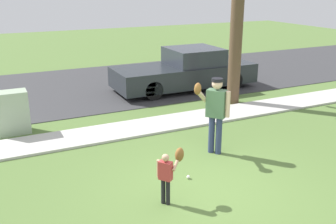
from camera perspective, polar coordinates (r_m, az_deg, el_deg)
The scene contains 9 objects.
ground_plane at distance 10.45m, azimuth -4.29°, elevation -2.65°, with size 48.00×48.00×0.00m, color #567538.
sidewalk_strip at distance 10.53m, azimuth -4.50°, elevation -2.32°, with size 36.00×1.20×0.06m, color beige.
road_surface at distance 15.10m, azimuth -11.42°, elevation 3.71°, with size 36.00×6.80×0.02m, color #38383A.
person_adult at distance 8.72m, azimuth 6.90°, elevation 0.62°, with size 0.89×0.51×1.77m.
person_child at distance 6.86m, azimuth 0.24°, elevation -8.34°, with size 0.54×0.30×1.01m.
baseball at distance 7.93m, azimuth 2.99°, elevation -9.50°, with size 0.07×0.07×0.07m, color white.
utility_cabinet at distance 10.81m, azimuth -21.98°, elevation -0.10°, with size 0.85×0.51×1.13m, color #9EB293.
street_tree_near at distance 12.44m, azimuth 10.22°, elevation 15.20°, with size 1.85×1.89×5.89m.
parked_pickup_dark at distance 14.37m, azimuth 2.66°, elevation 6.04°, with size 5.20×1.95×1.48m.
Camera 1 is at (-3.49, -5.61, 3.75)m, focal length 41.58 mm.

